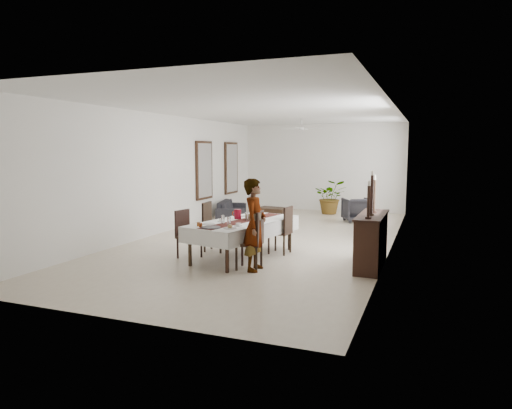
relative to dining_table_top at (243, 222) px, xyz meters
name	(u,v)px	position (x,y,z in m)	size (l,w,h in m)	color
floor	(269,239)	(-0.19, 2.12, -0.74)	(6.00, 12.00, 0.00)	beige
ceiling	(269,111)	(-0.19, 2.12, 2.46)	(6.00, 12.00, 0.02)	white
wall_back	(322,167)	(-0.19, 8.12, 0.86)	(6.00, 0.02, 3.20)	white
wall_front	(113,199)	(-0.19, -3.88, 0.86)	(6.00, 0.02, 3.20)	white
wall_left	(166,174)	(-3.19, 2.12, 0.86)	(0.02, 12.00, 3.20)	white
wall_right	(394,178)	(2.81, 2.12, 0.86)	(0.02, 12.00, 3.20)	white
dining_table_top	(243,222)	(0.00, 0.00, 0.00)	(1.02, 2.45, 0.05)	black
table_leg_fl	(190,248)	(-0.69, -1.04, -0.38)	(0.07, 0.07, 0.71)	black
table_leg_fr	(227,254)	(0.19, -1.23, -0.38)	(0.07, 0.07, 0.71)	black
table_leg_bl	(256,230)	(-0.19, 1.23, -0.38)	(0.07, 0.07, 0.71)	black
table_leg_br	(289,234)	(0.69, 1.04, -0.38)	(0.07, 0.07, 0.71)	black
tablecloth_top	(243,221)	(0.00, 0.00, 0.03)	(1.20, 2.63, 0.01)	white
tablecloth_drape_left	(221,225)	(-0.58, 0.13, -0.12)	(0.01, 2.63, 0.31)	white
tablecloth_drape_right	(268,231)	(0.58, -0.13, -0.12)	(0.01, 2.63, 0.31)	silver
tablecloth_drape_near	(203,238)	(-0.28, -1.28, -0.12)	(1.20, 0.01, 0.31)	white
tablecloth_drape_far	(276,220)	(0.28, 1.28, -0.12)	(1.20, 0.01, 0.31)	silver
table_runner	(243,221)	(0.00, 0.00, 0.04)	(0.36, 2.55, 0.00)	maroon
red_pitcher	(238,214)	(-0.22, 0.20, 0.14)	(0.15, 0.15, 0.20)	maroon
pitcher_handle	(234,214)	(-0.30, 0.22, 0.14)	(0.12, 0.12, 0.02)	maroon
wine_glass_near	(229,221)	(-0.02, -0.67, 0.12)	(0.07, 0.07, 0.17)	white
wine_glass_mid	(223,220)	(-0.22, -0.53, 0.12)	(0.07, 0.07, 0.17)	silver
wine_glass_far	(247,216)	(0.06, 0.04, 0.12)	(0.07, 0.07, 0.17)	white
teacup_right	(238,225)	(0.17, -0.66, 0.07)	(0.09, 0.09, 0.06)	white
saucer_right	(238,226)	(0.17, -0.66, 0.04)	(0.15, 0.15, 0.01)	silver
teacup_left	(221,220)	(-0.37, -0.28, 0.07)	(0.09, 0.09, 0.06)	white
saucer_left	(221,221)	(-0.37, -0.28, 0.04)	(0.15, 0.15, 0.01)	silver
plate_near_right	(230,228)	(0.13, -0.97, 0.04)	(0.24, 0.24, 0.02)	silver
bread_near_right	(230,227)	(0.13, -0.97, 0.07)	(0.09, 0.09, 0.09)	tan
plate_near_left	(208,224)	(-0.46, -0.68, 0.04)	(0.24, 0.24, 0.02)	white
plate_far_left	(246,216)	(-0.20, 0.62, 0.04)	(0.24, 0.24, 0.02)	silver
serving_tray	(211,227)	(-0.23, -1.05, 0.05)	(0.37, 0.37, 0.02)	#39393D
jam_jar_a	(201,225)	(-0.45, -1.03, 0.07)	(0.07, 0.07, 0.08)	maroon
jam_jar_b	(199,224)	(-0.54, -0.95, 0.07)	(0.07, 0.07, 0.08)	#924415
fruit_basket	(252,217)	(0.10, 0.24, 0.09)	(0.31, 0.31, 0.10)	brown
fruit_red	(254,213)	(0.14, 0.25, 0.16)	(0.09, 0.09, 0.09)	#A71610
fruit_green	(251,213)	(0.07, 0.28, 0.16)	(0.08, 0.08, 0.08)	#5C7924
chair_right_near_seat	(249,243)	(0.46, -0.83, -0.25)	(0.47, 0.47, 0.05)	black
chair_right_near_leg_fl	(256,260)	(0.67, -1.00, -0.51)	(0.05, 0.05, 0.46)	black
chair_right_near_leg_fr	(261,255)	(0.63, -0.62, -0.51)	(0.05, 0.05, 0.46)	black
chair_right_near_leg_bl	(236,259)	(0.29, -1.04, -0.51)	(0.05, 0.05, 0.46)	black
chair_right_near_leg_br	(242,254)	(0.25, -0.66, -0.51)	(0.05, 0.05, 0.46)	black
chair_right_near_back	(260,227)	(0.67, -0.80, 0.07)	(0.47, 0.04, 0.59)	black
chair_right_far_seat	(280,233)	(0.59, 0.64, -0.28)	(0.44, 0.44, 0.05)	black
chair_right_far_leg_fl	(284,246)	(0.75, 0.44, -0.52)	(0.04, 0.04, 0.43)	black
chair_right_far_leg_fr	(290,243)	(0.78, 0.80, -0.52)	(0.04, 0.04, 0.43)	black
chair_right_far_leg_bl	(269,244)	(0.39, 0.48, -0.52)	(0.04, 0.04, 0.43)	black
chair_right_far_leg_br	(275,241)	(0.43, 0.83, -0.52)	(0.04, 0.04, 0.43)	black
chair_right_far_back	(288,220)	(0.79, 0.62, 0.02)	(0.44, 0.04, 0.56)	black
chair_left_near_seat	(189,237)	(-1.03, -0.45, -0.30)	(0.42, 0.42, 0.05)	black
chair_left_near_leg_fl	(189,246)	(-1.16, -0.24, -0.53)	(0.04, 0.04, 0.42)	black
chair_left_near_leg_fr	(178,249)	(-1.23, -0.58, -0.53)	(0.04, 0.04, 0.42)	black
chair_left_near_leg_bl	(201,248)	(-0.82, -0.32, -0.53)	(0.04, 0.04, 0.42)	black
chair_left_near_leg_br	(190,251)	(-0.90, -0.66, -0.53)	(0.04, 0.04, 0.42)	black
chair_left_near_back	(182,222)	(-1.21, -0.41, -0.01)	(0.42, 0.04, 0.54)	black
chair_left_far_seat	(216,230)	(-0.81, 0.35, -0.26)	(0.46, 0.46, 0.05)	black
chair_left_far_leg_fl	(211,239)	(-1.01, 0.52, -0.51)	(0.05, 0.05, 0.46)	black
chair_left_far_leg_fr	(205,242)	(-0.99, 0.15, -0.51)	(0.05, 0.05, 0.46)	black
chair_left_far_leg_bl	(227,240)	(-0.63, 0.55, -0.51)	(0.05, 0.05, 0.46)	black
chair_left_far_leg_br	(221,243)	(-0.61, 0.17, -0.51)	(0.05, 0.05, 0.46)	black
chair_left_far_back	(207,215)	(-1.02, 0.33, 0.06)	(0.46, 0.04, 0.59)	black
woman	(255,225)	(0.60, -0.88, 0.12)	(0.62, 0.41, 1.72)	gray
sideboard_body	(371,242)	(2.59, 0.15, -0.24)	(0.44, 1.65, 0.99)	black
sideboard_top	(372,215)	(2.59, 0.15, 0.27)	(0.48, 1.71, 0.03)	black
candlestick_near_base	(368,218)	(2.59, -0.45, 0.30)	(0.11, 0.11, 0.03)	black
candlestick_near_shaft	(369,201)	(2.59, -0.45, 0.59)	(0.05, 0.05, 0.55)	black
candlestick_near_candle	(369,183)	(2.59, -0.45, 0.91)	(0.04, 0.04, 0.09)	silver
candlestick_mid_base	(371,215)	(2.59, -0.01, 0.30)	(0.11, 0.11, 0.03)	black
candlestick_mid_shaft	(372,195)	(2.59, -0.01, 0.67)	(0.05, 0.05, 0.71)	black
candlestick_mid_candle	(372,173)	(2.59, -0.01, 1.07)	(0.04, 0.04, 0.09)	white
candlestick_far_base	(374,212)	(2.59, 0.43, 0.30)	(0.11, 0.11, 0.03)	black
candlestick_far_shaft	(374,195)	(2.59, 0.43, 0.62)	(0.05, 0.05, 0.60)	black
candlestick_far_candle	(375,178)	(2.59, 0.43, 0.96)	(0.04, 0.04, 0.09)	silver
sofa	(232,209)	(-2.66, 5.35, -0.47)	(1.85, 0.72, 0.54)	#27252A
armchair	(357,210)	(1.47, 5.76, -0.36)	(0.80, 0.83, 0.75)	#2C2A30
coffee_table	(273,214)	(-1.06, 4.98, -0.53)	(0.95, 0.63, 0.42)	black
potted_plant	(331,197)	(0.33, 7.22, -0.14)	(1.08, 0.94, 1.20)	#265723
mirror_frame_near	(204,170)	(-3.15, 4.32, 0.86)	(0.06, 1.05, 1.85)	black
mirror_glass_near	(205,170)	(-3.11, 4.32, 0.86)	(0.01, 0.90, 1.70)	silver
mirror_frame_far	(231,168)	(-3.15, 6.42, 0.86)	(0.06, 1.05, 1.85)	black
mirror_glass_far	(232,168)	(-3.11, 6.42, 0.86)	(0.01, 0.90, 1.70)	silver
fan_rod	(301,122)	(-0.19, 5.12, 2.36)	(0.04, 0.04, 0.20)	silver
fan_hub	(301,129)	(-0.19, 5.12, 2.16)	(0.16, 0.16, 0.08)	silver
fan_blade_n	(304,129)	(-0.19, 5.47, 2.16)	(0.10, 0.55, 0.01)	white
fan_blade_s	(298,128)	(-0.19, 4.77, 2.16)	(0.10, 0.55, 0.01)	white
fan_blade_e	(312,128)	(0.16, 5.12, 2.16)	(0.55, 0.10, 0.01)	silver
fan_blade_w	(290,129)	(-0.54, 5.12, 2.16)	(0.55, 0.10, 0.01)	white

